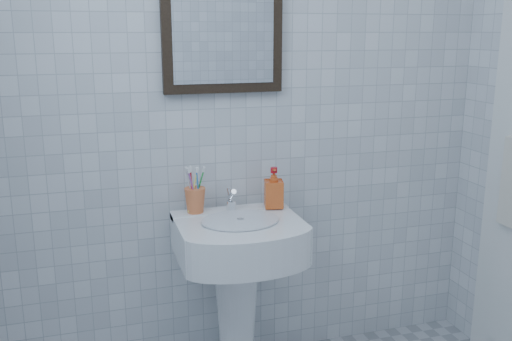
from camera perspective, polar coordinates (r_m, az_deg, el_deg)
name	(u,v)px	position (r m, az deg, el deg)	size (l,w,h in m)	color
wall_back	(246,89)	(2.44, -1.02, 8.13)	(2.20, 0.02, 2.50)	silver
washbasin	(237,273)	(2.40, -1.87, -10.24)	(0.50, 0.36, 0.77)	white
faucet	(231,201)	(2.38, -2.49, -3.08)	(0.04, 0.09, 0.10)	silver
toothbrush_cup	(195,200)	(2.37, -6.11, -2.97)	(0.09, 0.09, 0.10)	orange
soap_dispenser	(274,187)	(2.42, 1.79, -1.71)	(0.08, 0.08, 0.17)	red
wall_mirror	(223,16)	(2.38, -3.35, 15.20)	(0.50, 0.04, 0.62)	black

